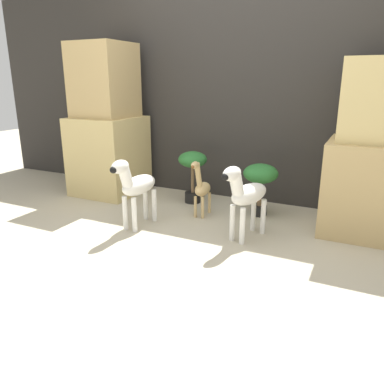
% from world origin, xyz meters
% --- Properties ---
extents(ground_plane, '(14.00, 14.00, 0.00)m').
position_xyz_m(ground_plane, '(0.00, 0.00, 0.00)').
color(ground_plane, '#B2A88E').
extents(wall_back, '(6.40, 0.08, 2.20)m').
position_xyz_m(wall_back, '(0.00, 1.47, 1.10)').
color(wall_back, '#2D2B28').
rests_on(wall_back, ground_plane).
extents(rock_pillar_left, '(0.68, 0.68, 1.60)m').
position_xyz_m(rock_pillar_left, '(-1.31, 1.01, 0.72)').
color(rock_pillar_left, '#D1B775').
rests_on(rock_pillar_left, ground_plane).
extents(rock_pillar_right, '(0.68, 0.68, 1.39)m').
position_xyz_m(rock_pillar_right, '(1.31, 1.01, 0.62)').
color(rock_pillar_right, tan).
rests_on(rock_pillar_right, ground_plane).
extents(zebra_right, '(0.29, 0.54, 0.63)m').
position_xyz_m(zebra_right, '(0.46, 0.43, 0.38)').
color(zebra_right, white).
rests_on(zebra_right, ground_plane).
extents(zebra_left, '(0.19, 0.55, 0.63)m').
position_xyz_m(zebra_left, '(-0.46, 0.27, 0.38)').
color(zebra_left, white).
rests_on(zebra_left, ground_plane).
extents(giraffe_figurine, '(0.13, 0.36, 0.55)m').
position_xyz_m(giraffe_figurine, '(-0.07, 0.76, 0.28)').
color(giraffe_figurine, tan).
rests_on(giraffe_figurine, ground_plane).
extents(potted_palm_front, '(0.32, 0.32, 0.49)m').
position_xyz_m(potted_palm_front, '(0.41, 1.01, 0.36)').
color(potted_palm_front, black).
rests_on(potted_palm_front, ground_plane).
extents(potted_palm_back, '(0.29, 0.29, 0.54)m').
position_xyz_m(potted_palm_back, '(-0.32, 1.09, 0.38)').
color(potted_palm_back, black).
rests_on(potted_palm_back, ground_plane).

